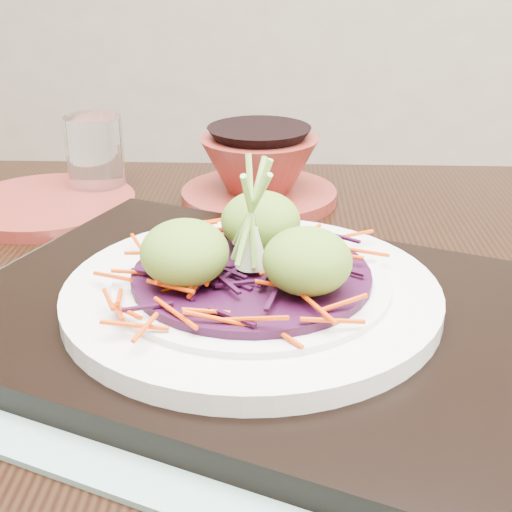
% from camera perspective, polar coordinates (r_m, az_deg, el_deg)
% --- Properties ---
extents(dining_table, '(1.28, 0.93, 0.74)m').
position_cam_1_polar(dining_table, '(0.64, -2.30, -11.54)').
color(dining_table, black).
rests_on(dining_table, ground).
extents(placemat, '(0.58, 0.50, 0.00)m').
position_cam_1_polar(placemat, '(0.55, -0.34, -5.81)').
color(placemat, '#84AB98').
rests_on(placemat, dining_table).
extents(serving_tray, '(0.50, 0.42, 0.02)m').
position_cam_1_polar(serving_tray, '(0.54, -0.35, -4.72)').
color(serving_tray, black).
rests_on(serving_tray, placemat).
extents(white_plate, '(0.28, 0.28, 0.02)m').
position_cam_1_polar(white_plate, '(0.53, -0.35, -2.92)').
color(white_plate, silver).
rests_on(white_plate, serving_tray).
extents(cabbage_bed, '(0.18, 0.18, 0.01)m').
position_cam_1_polar(cabbage_bed, '(0.52, -0.36, -1.55)').
color(cabbage_bed, '#2E0924').
rests_on(cabbage_bed, white_plate).
extents(carrot_julienne, '(0.22, 0.22, 0.01)m').
position_cam_1_polar(carrot_julienne, '(0.52, -0.36, -0.69)').
color(carrot_julienne, '#CA3603').
rests_on(carrot_julienne, cabbage_bed).
extents(guacamole_scoops, '(0.15, 0.14, 0.05)m').
position_cam_1_polar(guacamole_scoops, '(0.51, -0.38, 0.92)').
color(guacamole_scoops, olive).
rests_on(guacamole_scoops, cabbage_bed).
extents(scallion_garnish, '(0.06, 0.06, 0.10)m').
position_cam_1_polar(scallion_garnish, '(0.51, -0.37, 3.18)').
color(scallion_garnish, '#88BF4C').
rests_on(scallion_garnish, cabbage_bed).
extents(terracotta_side_plate, '(0.21, 0.21, 0.01)m').
position_cam_1_polar(terracotta_side_plate, '(0.81, -16.29, 3.94)').
color(terracotta_side_plate, maroon).
rests_on(terracotta_side_plate, dining_table).
extents(water_glass, '(0.08, 0.08, 0.09)m').
position_cam_1_polar(water_glass, '(0.84, -12.73, 7.79)').
color(water_glass, white).
rests_on(water_glass, dining_table).
extents(terracotta_bowl_set, '(0.19, 0.19, 0.07)m').
position_cam_1_polar(terracotta_bowl_set, '(0.80, 0.25, 6.67)').
color(terracotta_bowl_set, maroon).
rests_on(terracotta_bowl_set, dining_table).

